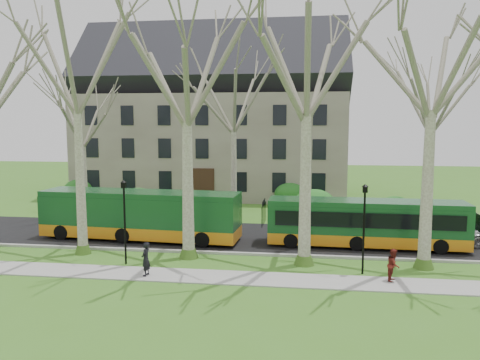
% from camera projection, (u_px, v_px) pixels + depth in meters
% --- Properties ---
extents(ground, '(120.00, 120.00, 0.00)m').
position_uv_depth(ground, '(243.00, 263.00, 24.50)').
color(ground, '#3E7220').
rests_on(ground, ground).
extents(sidewalk, '(70.00, 2.00, 0.06)m').
position_uv_depth(sidewalk, '(236.00, 278.00, 22.04)').
color(sidewalk, gray).
rests_on(sidewalk, ground).
extents(road, '(80.00, 8.00, 0.06)m').
position_uv_depth(road, '(253.00, 237.00, 29.91)').
color(road, black).
rests_on(road, ground).
extents(curb, '(80.00, 0.25, 0.14)m').
position_uv_depth(curb, '(246.00, 254.00, 25.97)').
color(curb, '#A5A39E').
rests_on(curb, ground).
extents(building, '(26.50, 12.20, 16.00)m').
position_uv_depth(building, '(214.00, 116.00, 47.93)').
color(building, slate).
rests_on(building, ground).
extents(tree_row_verge, '(49.00, 7.00, 14.00)m').
position_uv_depth(tree_row_verge, '(244.00, 129.00, 23.95)').
color(tree_row_verge, gray).
rests_on(tree_row_verge, ground).
extents(tree_row_far, '(33.00, 7.00, 12.00)m').
position_uv_depth(tree_row_far, '(244.00, 141.00, 34.78)').
color(tree_row_far, gray).
rests_on(tree_row_far, ground).
extents(lamp_row, '(36.22, 0.22, 4.30)m').
position_uv_depth(lamp_row, '(240.00, 219.00, 23.21)').
color(lamp_row, black).
rests_on(lamp_row, ground).
extents(hedges, '(30.60, 8.60, 2.00)m').
position_uv_depth(hedges, '(208.00, 199.00, 38.77)').
color(hedges, '#164E1A').
rests_on(hedges, ground).
extents(bus_lead, '(12.63, 3.45, 3.12)m').
position_uv_depth(bus_lead, '(140.00, 214.00, 29.19)').
color(bus_lead, '#144820').
rests_on(bus_lead, road).
extents(bus_follow, '(11.39, 2.66, 2.83)m').
position_uv_depth(bus_follow, '(365.00, 223.00, 27.45)').
color(bus_follow, '#144820').
rests_on(bus_follow, road).
extents(pedestrian_a, '(0.46, 0.63, 1.63)m').
position_uv_depth(pedestrian_a, '(146.00, 259.00, 22.20)').
color(pedestrian_a, black).
rests_on(pedestrian_a, sidewalk).
extents(pedestrian_b, '(0.78, 0.88, 1.51)m').
position_uv_depth(pedestrian_b, '(394.00, 265.00, 21.47)').
color(pedestrian_b, '#5F1B15').
rests_on(pedestrian_b, sidewalk).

